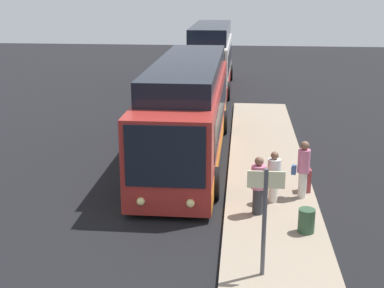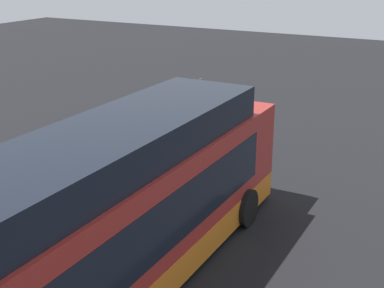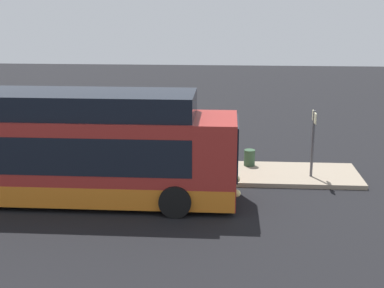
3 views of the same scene
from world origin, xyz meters
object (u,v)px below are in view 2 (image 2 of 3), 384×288
Objects in this scene: suitcase at (77,175)px; passenger_with_bags at (92,152)px; passenger_waiting at (153,149)px; sign_post at (200,104)px; bus_lead at (114,221)px; trash_bin at (139,149)px; passenger_boarding at (123,157)px.

passenger_with_bags is at bearing -20.67° from suitcase.
suitcase is (-1.90, 1.58, -0.55)m from passenger_waiting.
suitcase is 0.38× the size of sign_post.
passenger_waiting is 0.68× the size of sign_post.
passenger_with_bags is at bearing 122.06° from passenger_waiting.
bus_lead is at bearing 53.46° from passenger_with_bags.
sign_post reaches higher than trash_bin.
sign_post is (3.35, 0.04, 0.69)m from passenger_waiting.
passenger_waiting is at bearing -130.39° from trash_bin.
passenger_boarding is at bearing 125.02° from passenger_with_bags.
suitcase is (3.66, 4.17, -1.16)m from bus_lead.
passenger_boarding is at bearing -159.32° from trash_bin.
bus_lead is at bearing -131.30° from suitcase.
passenger_with_bags is (-0.41, 0.88, 0.15)m from passenger_boarding.
bus_lead is 7.60× the size of passenger_boarding.
bus_lead is 7.76m from trash_bin.
passenger_with_bags is at bearing 164.08° from sign_post.
passenger_waiting reaches higher than trash_bin.
bus_lead is at bearing -167.60° from passenger_waiting.
passenger_waiting is 2.63× the size of trash_bin.
bus_lead is 4.75× the size of sign_post.
passenger_boarding is at bearing 173.89° from sign_post.
passenger_boarding is at bearing 139.91° from passenger_waiting.
sign_post reaches higher than passenger_boarding.
passenger_boarding is at bearing -48.74° from suitcase.
bus_lead is at bearing -163.64° from sign_post.
passenger_with_bags is at bearing 177.17° from trash_bin.
suitcase is at bearing 163.58° from sign_post.
suitcase is (-0.55, 0.21, -0.62)m from passenger_with_bags.
passenger_waiting is 1.94m from passenger_with_bags.
passenger_with_bags is at bearing 67.29° from passenger_boarding.
passenger_with_bags is 2.52m from trash_bin.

